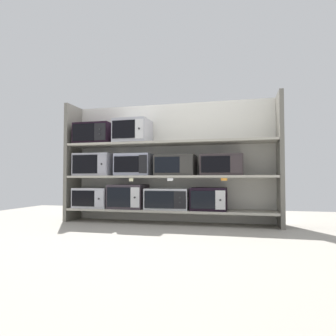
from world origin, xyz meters
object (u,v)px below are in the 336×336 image
Objects in this scene: microwave_1 at (128,196)px; microwave_6 at (176,165)px; microwave_0 at (94,198)px; microwave_4 at (95,165)px; microwave_2 at (168,199)px; microwave_7 at (222,165)px; microwave_8 at (95,134)px; microwave_3 at (209,199)px; microwave_5 at (134,165)px; microwave_9 at (133,132)px.

microwave_6 is at bearing 0.02° from microwave_1.
microwave_4 is (0.02, -0.00, 0.46)m from microwave_0.
microwave_7 is (0.71, 0.00, 0.44)m from microwave_2.
microwave_0 is 0.94× the size of microwave_4.
microwave_7 is 1.82m from microwave_8.
microwave_4 is at bearing -179.98° from microwave_6.
microwave_3 is 0.93× the size of microwave_5.
microwave_5 is at bearing 0.04° from microwave_8.
microwave_5 reaches higher than microwave_2.
microwave_9 is (-1.20, 0.00, 0.47)m from microwave_7.
microwave_0 is 0.75m from microwave_5.
microwave_3 is (1.10, 0.00, -0.02)m from microwave_1.
microwave_6 is 1.12× the size of microwave_9.
microwave_3 reaches higher than microwave_2.
microwave_7 is (0.60, -0.00, -0.00)m from microwave_6.
microwave_5 is at bearing 179.99° from microwave_6.
microwave_0 is 1.08× the size of microwave_9.
microwave_0 is 1.26m from microwave_6.
microwave_3 is at bearing 0.02° from microwave_2.
microwave_0 is 1.83m from microwave_7.
microwave_1 is 0.92× the size of microwave_8.
microwave_1 is 0.90× the size of microwave_4.
microwave_0 is at bearing -180.00° from microwave_7.
microwave_2 is 1.25× the size of microwave_9.
microwave_7 is (1.18, -0.00, -0.01)m from microwave_5.
microwave_6 is 0.99× the size of microwave_8.
microwave_8 is (-1.06, -0.00, 0.90)m from microwave_2.
microwave_8 is at bearing -179.99° from microwave_7.
microwave_8 is 1.13× the size of microwave_9.
microwave_8 is (-0.59, -0.00, 0.44)m from microwave_5.
microwave_3 is at bearing -0.01° from microwave_5.
microwave_2 is at bearing 0.00° from microwave_4.
microwave_4 is (-0.50, -0.00, 0.44)m from microwave_1.
microwave_5 is (0.58, 0.00, -0.01)m from microwave_4.
microwave_6 is at bearing -0.01° from microwave_5.
microwave_3 is 1.83m from microwave_8.
microwave_5 is (-1.01, 0.00, 0.45)m from microwave_3.
microwave_9 reaches higher than microwave_8.
microwave_9 is at bearing -179.70° from microwave_5.
microwave_6 is (1.16, 0.00, -0.02)m from microwave_4.
microwave_5 is at bearing 0.21° from microwave_1.
microwave_1 is at bearing -179.83° from microwave_9.
microwave_3 is 1.66m from microwave_4.
microwave_3 is 0.87× the size of microwave_8.
microwave_9 reaches higher than microwave_2.
microwave_5 is 0.58m from microwave_6.
microwave_4 reaches higher than microwave_7.
microwave_9 is at bearing 0.01° from microwave_0.
microwave_4 is 0.58m from microwave_5.
microwave_3 is 0.46m from microwave_7.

